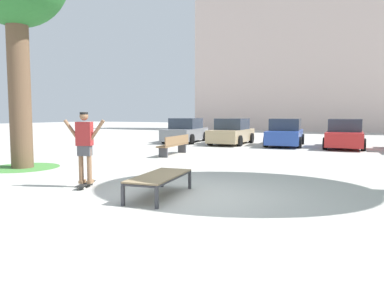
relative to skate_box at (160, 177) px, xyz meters
name	(u,v)px	position (x,y,z in m)	size (l,w,h in m)	color
ground_plane	(192,197)	(0.61, 0.29, -0.41)	(120.00, 120.00, 0.00)	#B7B5AD
building_facade	(338,57)	(0.67, 32.81, 7.19)	(30.50, 4.00, 15.20)	beige
skate_box	(160,177)	(0.00, 0.00, 0.00)	(1.02, 1.99, 0.46)	#38383D
skateboard	(86,184)	(-2.07, -0.01, -0.34)	(0.49, 0.82, 0.09)	black
skater	(85,142)	(-2.07, -0.01, 0.66)	(0.95, 0.45, 1.69)	#8E6647
grass_patch_near_left	(23,167)	(-6.16, 1.40, -0.41)	(2.29, 2.29, 0.01)	#47893D
car_grey	(186,131)	(-6.39, 13.12, 0.28)	(2.34, 4.39, 1.50)	slate
car_tan	(232,132)	(-3.35, 13.20, 0.28)	(2.11, 4.29, 1.50)	tan
car_blue	(285,133)	(-0.31, 13.48, 0.28)	(2.28, 4.37, 1.50)	#28479E
car_red	(345,135)	(2.73, 13.58, 0.28)	(2.06, 4.27, 1.50)	red
park_bench	(174,145)	(-3.54, 6.77, 0.03)	(0.67, 2.43, 0.83)	brown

